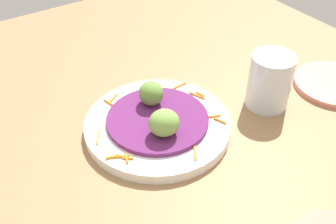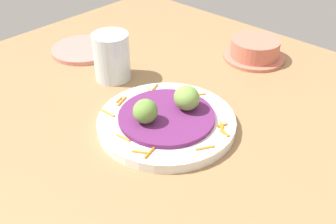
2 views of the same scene
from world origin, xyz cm
name	(u,v)px [view 2 (image 2 of 2)]	position (x,y,z in cm)	size (l,w,h in cm)	color
table_surface	(143,132)	(0.00, 0.00, 1.00)	(110.00, 110.00, 2.00)	#936D47
main_plate	(166,122)	(3.27, -2.99, 2.93)	(25.76, 25.76, 1.86)	white
cabbage_bed	(166,116)	(3.27, -2.99, 4.29)	(17.91, 17.91, 0.86)	#60235B
carrot_garnish	(165,119)	(2.69, -3.26, 4.06)	(22.46, 23.24, 0.40)	orange
guac_scoop_left	(187,98)	(7.35, -4.30, 7.03)	(4.72, 5.14, 4.61)	#759E47
guac_scoop_center	(145,111)	(-0.81, -1.67, 6.94)	(4.52, 4.37, 4.42)	olive
side_plate_small	(84,49)	(12.21, 33.85, 2.53)	(16.00, 16.00, 1.05)	tan
terracotta_bowl	(255,50)	(37.99, -0.18, 4.32)	(14.81, 14.81, 5.02)	#C66B56
water_glass	(112,57)	(8.61, 18.26, 7.23)	(7.98, 7.98, 10.45)	silver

